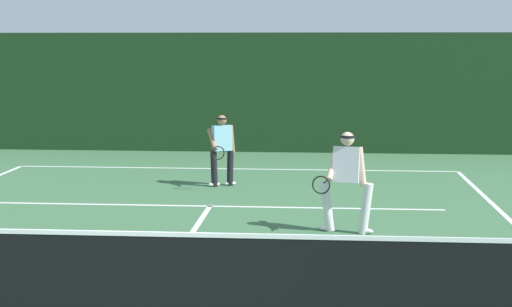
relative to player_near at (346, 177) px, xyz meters
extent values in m
cube|color=white|center=(-2.49, 6.38, -0.91)|extent=(10.77, 0.10, 0.01)
cube|color=white|center=(-2.49, 1.89, -0.91)|extent=(8.78, 0.10, 0.01)
cube|color=white|center=(-2.49, -1.20, -0.91)|extent=(0.10, 6.40, 0.01)
cube|color=black|center=(-2.49, -4.40, -0.42)|extent=(11.62, 0.02, 0.98)
cube|color=white|center=(-2.49, -4.40, 0.09)|extent=(11.62, 0.03, 0.05)
cylinder|color=silver|center=(0.32, -0.06, -0.50)|extent=(0.27, 0.20, 0.84)
cylinder|color=silver|center=(-0.30, 0.08, -0.50)|extent=(0.31, 0.21, 0.84)
ellipsoid|color=white|center=(0.32, -0.06, -0.87)|extent=(0.28, 0.17, 0.09)
ellipsoid|color=white|center=(-0.30, 0.08, -0.87)|extent=(0.28, 0.17, 0.09)
cube|color=silver|center=(0.01, 0.01, 0.21)|extent=(0.49, 0.40, 0.61)
cylinder|color=beige|center=(0.24, -0.05, 0.18)|extent=(0.19, 0.14, 0.64)
cylinder|color=beige|center=(-0.22, 0.06, 0.18)|extent=(0.22, 0.57, 0.47)
sphere|color=beige|center=(0.01, 0.01, 0.63)|extent=(0.22, 0.22, 0.22)
cylinder|color=black|center=(0.01, 0.01, 0.67)|extent=(0.29, 0.29, 0.04)
cylinder|color=black|center=(-0.33, -0.17, -0.04)|extent=(0.09, 0.26, 0.03)
torus|color=black|center=(-0.41, -0.50, -0.04)|extent=(0.29, 0.09, 0.29)
cylinder|color=black|center=(-2.35, 4.12, -0.53)|extent=(0.20, 0.19, 0.77)
cylinder|color=black|center=(-2.68, 3.97, -0.53)|extent=(0.20, 0.19, 0.78)
ellipsoid|color=white|center=(-2.35, 4.12, -0.87)|extent=(0.28, 0.21, 0.09)
ellipsoid|color=white|center=(-2.68, 3.97, -0.87)|extent=(0.28, 0.21, 0.09)
cube|color=#8CCCE0|center=(-2.52, 4.05, 0.13)|extent=(0.46, 0.37, 0.55)
cylinder|color=#9E704C|center=(-2.32, 4.14, 0.11)|extent=(0.17, 0.14, 0.60)
cylinder|color=#9E704C|center=(-2.72, 3.96, 0.11)|extent=(0.29, 0.51, 0.44)
sphere|color=#9E704C|center=(-2.52, 4.05, 0.52)|extent=(0.21, 0.21, 0.21)
cylinder|color=black|center=(-2.52, 4.05, 0.56)|extent=(0.29, 0.29, 0.04)
cylinder|color=black|center=(-2.66, 3.71, -0.10)|extent=(0.13, 0.25, 0.03)
torus|color=black|center=(-2.53, 3.40, -0.10)|extent=(0.28, 0.14, 0.29)
sphere|color=#D1E033|center=(-4.28, -3.32, -0.88)|extent=(0.07, 0.07, 0.07)
cube|color=#173518|center=(-2.49, 9.48, 0.76)|extent=(22.55, 0.12, 3.35)
camera|label=1|loc=(-0.46, -12.72, 2.16)|focal=55.68mm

